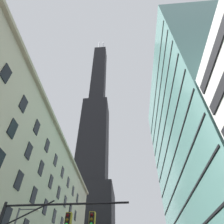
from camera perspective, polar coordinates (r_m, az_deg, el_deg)
station_building at (r=41.36m, az=-28.18°, el=-22.53°), size 15.41×60.87×27.10m
dark_skyscraper at (r=107.35m, az=-5.67°, el=-13.36°), size 22.04×22.04×183.14m
glass_office_midrise at (r=43.35m, az=27.02°, el=-8.52°), size 16.66×36.68×46.98m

